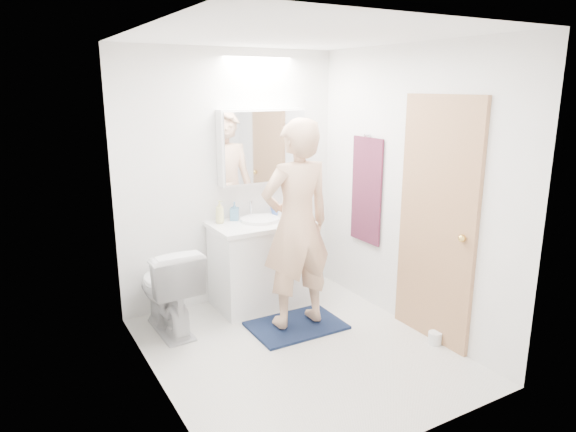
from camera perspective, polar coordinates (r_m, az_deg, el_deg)
floor at (r=4.27m, az=1.13°, el=-14.62°), size 2.50×2.50×0.00m
ceiling at (r=3.75m, az=1.32°, el=19.44°), size 2.50×2.50×0.00m
wall_back at (r=4.92m, az=-6.35°, el=4.12°), size 2.50×0.00×2.50m
wall_front at (r=2.88m, az=14.24°, el=-3.64°), size 2.50×0.00×2.50m
wall_left at (r=3.41m, az=-14.79°, el=-0.85°), size 0.00×2.50×2.50m
wall_right at (r=4.49m, az=13.33°, el=2.83°), size 0.00×2.50×2.50m
vanity_cabinet at (r=4.96m, az=-2.91°, el=-5.45°), size 0.90×0.55×0.78m
countertop at (r=4.83m, az=-2.97°, el=-0.87°), size 0.95×0.58×0.04m
sink_basin at (r=4.85m, az=-3.14°, el=-0.39°), size 0.36×0.36×0.03m
faucet at (r=5.00m, az=-4.13°, el=0.81°), size 0.02×0.02×0.16m
medicine_cabinet at (r=4.94m, az=-2.88°, el=7.74°), size 0.88×0.14×0.70m
mirror_panel at (r=4.87m, az=-2.47°, el=7.65°), size 0.84×0.01×0.66m
toilet at (r=4.53m, az=-13.20°, el=-7.84°), size 0.45×0.77×0.77m
bath_rug at (r=4.62m, az=0.91°, el=-12.05°), size 0.81×0.56×0.02m
person at (r=4.29m, az=0.96°, el=-0.98°), size 0.65×0.43×1.77m
door at (r=4.28m, az=16.17°, el=-0.66°), size 0.04×0.80×2.00m
door_knob at (r=4.07m, az=18.75°, el=-2.36°), size 0.06×0.06×0.06m
towel at (r=4.90m, az=8.70°, el=2.81°), size 0.02×0.42×1.00m
towel_hook at (r=4.82m, az=8.81°, el=8.86°), size 0.07×0.02×0.02m
soap_bottle_a at (r=4.79m, az=-7.59°, el=0.46°), size 0.12×0.12×0.22m
soap_bottle_b at (r=4.88m, az=-5.96°, el=0.54°), size 0.11×0.11×0.18m
toothbrush_cup at (r=5.06m, az=-1.47°, el=0.57°), size 0.12×0.12×0.09m
toilet_paper_roll at (r=4.50m, az=15.99°, el=-12.88°), size 0.11×0.11×0.10m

